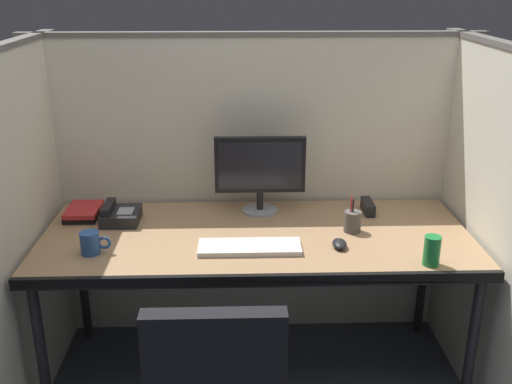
# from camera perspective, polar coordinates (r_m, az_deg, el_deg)

# --- Properties ---
(cubicle_partition_rear) EXTENTS (2.21, 0.06, 1.57)m
(cubicle_partition_rear) POSITION_cam_1_polar(r_m,az_deg,el_deg) (3.04, -0.23, 0.26)
(cubicle_partition_rear) COLOR beige
(cubicle_partition_rear) RESTS_ON ground
(cubicle_partition_left) EXTENTS (0.06, 1.41, 1.57)m
(cubicle_partition_left) POSITION_cam_1_polar(r_m,az_deg,el_deg) (2.70, -21.58, -3.93)
(cubicle_partition_left) COLOR beige
(cubicle_partition_left) RESTS_ON ground
(cubicle_partition_right) EXTENTS (0.06, 1.41, 1.57)m
(cubicle_partition_right) POSITION_cam_1_polar(r_m,az_deg,el_deg) (2.75, 21.32, -3.40)
(cubicle_partition_right) COLOR beige
(cubicle_partition_right) RESTS_ON ground
(desk) EXTENTS (1.90, 0.80, 0.74)m
(desk) POSITION_cam_1_polar(r_m,az_deg,el_deg) (2.66, 0.04, -5.11)
(desk) COLOR #997551
(desk) RESTS_ON ground
(monitor_center) EXTENTS (0.43, 0.17, 0.37)m
(monitor_center) POSITION_cam_1_polar(r_m,az_deg,el_deg) (2.82, 0.39, 2.18)
(monitor_center) COLOR gray
(monitor_center) RESTS_ON desk
(keyboard_main) EXTENTS (0.43, 0.15, 0.02)m
(keyboard_main) POSITION_cam_1_polar(r_m,az_deg,el_deg) (2.50, -0.62, -5.32)
(keyboard_main) COLOR silver
(keyboard_main) RESTS_ON desk
(computer_mouse) EXTENTS (0.06, 0.10, 0.04)m
(computer_mouse) POSITION_cam_1_polar(r_m,az_deg,el_deg) (2.54, 8.02, -4.94)
(computer_mouse) COLOR black
(computer_mouse) RESTS_ON desk
(red_stapler) EXTENTS (0.04, 0.15, 0.06)m
(red_stapler) POSITION_cam_1_polar(r_m,az_deg,el_deg) (2.92, 10.68, -1.40)
(red_stapler) COLOR black
(red_stapler) RESTS_ON desk
(pen_cup) EXTENTS (0.08, 0.08, 0.17)m
(pen_cup) POSITION_cam_1_polar(r_m,az_deg,el_deg) (2.69, 9.24, -2.79)
(pen_cup) COLOR #4C4742
(pen_cup) RESTS_ON desk
(soda_can) EXTENTS (0.07, 0.07, 0.12)m
(soda_can) POSITION_cam_1_polar(r_m,az_deg,el_deg) (2.45, 16.51, -5.42)
(soda_can) COLOR #197233
(soda_can) RESTS_ON desk
(desk_phone) EXTENTS (0.17, 0.19, 0.09)m
(desk_phone) POSITION_cam_1_polar(r_m,az_deg,el_deg) (2.83, -12.95, -2.17)
(desk_phone) COLOR black
(desk_phone) RESTS_ON desk
(book_stack) EXTENTS (0.15, 0.22, 0.05)m
(book_stack) POSITION_cam_1_polar(r_m,az_deg,el_deg) (2.94, -16.21, -1.84)
(book_stack) COLOR black
(book_stack) RESTS_ON desk
(coffee_mug) EXTENTS (0.13, 0.08, 0.09)m
(coffee_mug) POSITION_cam_1_polar(r_m,az_deg,el_deg) (2.54, -15.56, -4.73)
(coffee_mug) COLOR #264C8C
(coffee_mug) RESTS_ON desk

